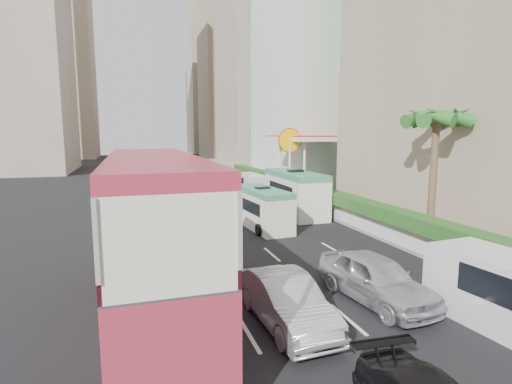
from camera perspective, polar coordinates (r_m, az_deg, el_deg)
name	(u,v)px	position (r m, az deg, el deg)	size (l,w,h in m)	color
ground_plane	(329,293)	(15.09, 10.34, -14.03)	(200.00, 200.00, 0.00)	black
double_decker_bus	(155,238)	(12.72, -14.19, -6.40)	(2.50, 11.00, 5.06)	#A52B3B
car_silver_lane_a	(286,324)	(12.73, 4.24, -18.33)	(1.60, 4.58, 1.51)	silver
car_silver_lane_b	(374,301)	(14.82, 16.56, -14.67)	(1.93, 4.80, 1.63)	silver
van_asset	(249,216)	(27.70, -0.99, -3.52)	(2.37, 5.15, 1.43)	silver
minibus_near	(262,208)	(24.27, 0.90, -2.32)	(1.81, 5.44, 2.41)	silver
minibus_far	(295,193)	(28.50, 5.62, -0.14)	(2.27, 6.81, 3.02)	silver
panel_van_far	(250,185)	(36.85, -0.85, 1.01)	(1.96, 4.91, 1.96)	silver
sidewalk	(293,189)	(40.82, 5.25, 0.44)	(6.00, 120.00, 0.18)	#99968C
kerb_wall	(315,202)	(29.68, 8.44, -1.47)	(0.30, 44.00, 1.00)	silver
hedge	(315,191)	(29.55, 8.48, 0.15)	(1.10, 44.00, 0.70)	#2D6626
palm_tree	(433,180)	(21.88, 23.94, 1.53)	(0.36, 0.36, 6.40)	brown
shell_station	(310,164)	(39.12, 7.79, 3.97)	(6.50, 8.00, 5.50)	silver
tower_mid	(270,24)	(76.93, 1.98, 22.91)	(16.00, 16.00, 50.00)	tan
tower_far_a	(232,63)	(98.56, -3.47, 17.90)	(14.00, 14.00, 44.00)	tan
tower_far_b	(213,83)	(119.52, -6.11, 15.22)	(14.00, 14.00, 40.00)	tan
tower_left_b	(54,55)	(104.88, -26.85, 17.01)	(16.00, 16.00, 46.00)	tan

